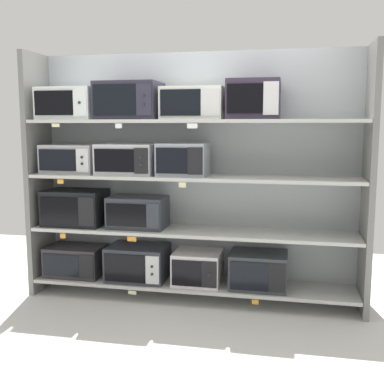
{
  "coord_description": "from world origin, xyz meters",
  "views": [
    {
      "loc": [
        0.87,
        -4.19,
        1.61
      ],
      "look_at": [
        0.0,
        0.0,
        1.01
      ],
      "focal_mm": 44.62,
      "sensor_mm": 36.0,
      "label": 1
    }
  ],
  "objects_px": {
    "microwave_8": "(183,159)",
    "microwave_3": "(258,270)",
    "microwave_6": "(71,159)",
    "microwave_11": "(193,103)",
    "microwave_4": "(75,207)",
    "microwave_9": "(70,104)",
    "microwave_7": "(128,159)",
    "microwave_5": "(138,212)",
    "microwave_12": "(254,99)",
    "microwave_1": "(138,262)",
    "microwave_0": "(76,260)",
    "microwave_2": "(198,267)",
    "microwave_10": "(129,101)"
  },
  "relations": [
    {
      "from": "microwave_3",
      "to": "microwave_4",
      "type": "relative_size",
      "value": 0.9
    },
    {
      "from": "microwave_2",
      "to": "microwave_7",
      "type": "relative_size",
      "value": 0.81
    },
    {
      "from": "microwave_7",
      "to": "microwave_9",
      "type": "bearing_deg",
      "value": -180.0
    },
    {
      "from": "microwave_10",
      "to": "microwave_11",
      "type": "xyz_separation_m",
      "value": [
        0.59,
        0.0,
        -0.03
      ]
    },
    {
      "from": "microwave_2",
      "to": "microwave_5",
      "type": "height_order",
      "value": "microwave_5"
    },
    {
      "from": "microwave_5",
      "to": "microwave_9",
      "type": "xyz_separation_m",
      "value": [
        -0.64,
        -0.0,
        1.0
      ]
    },
    {
      "from": "microwave_6",
      "to": "microwave_10",
      "type": "bearing_deg",
      "value": -0.03
    },
    {
      "from": "microwave_4",
      "to": "microwave_6",
      "type": "bearing_deg",
      "value": -179.83
    },
    {
      "from": "microwave_1",
      "to": "microwave_3",
      "type": "relative_size",
      "value": 1.09
    },
    {
      "from": "microwave_9",
      "to": "microwave_11",
      "type": "distance_m",
      "value": 1.17
    },
    {
      "from": "microwave_10",
      "to": "microwave_8",
      "type": "bearing_deg",
      "value": 0.02
    },
    {
      "from": "microwave_2",
      "to": "microwave_6",
      "type": "bearing_deg",
      "value": 179.99
    },
    {
      "from": "microwave_1",
      "to": "microwave_11",
      "type": "distance_m",
      "value": 1.57
    },
    {
      "from": "microwave_7",
      "to": "microwave_5",
      "type": "bearing_deg",
      "value": 0.08
    },
    {
      "from": "microwave_8",
      "to": "microwave_3",
      "type": "bearing_deg",
      "value": -0.01
    },
    {
      "from": "microwave_2",
      "to": "microwave_5",
      "type": "xyz_separation_m",
      "value": [
        -0.57,
        0.0,
        0.5
      ]
    },
    {
      "from": "microwave_7",
      "to": "microwave_8",
      "type": "height_order",
      "value": "microwave_8"
    },
    {
      "from": "microwave_4",
      "to": "microwave_9",
      "type": "distance_m",
      "value": 0.98
    },
    {
      "from": "microwave_6",
      "to": "microwave_12",
      "type": "xyz_separation_m",
      "value": [
        1.71,
        0.0,
        0.53
      ]
    },
    {
      "from": "microwave_3",
      "to": "microwave_9",
      "type": "distance_m",
      "value": 2.32
    },
    {
      "from": "microwave_9",
      "to": "microwave_10",
      "type": "bearing_deg",
      "value": -0.03
    },
    {
      "from": "microwave_3",
      "to": "microwave_0",
      "type": "bearing_deg",
      "value": 179.99
    },
    {
      "from": "microwave_4",
      "to": "microwave_8",
      "type": "relative_size",
      "value": 1.29
    },
    {
      "from": "microwave_8",
      "to": "microwave_4",
      "type": "bearing_deg",
      "value": 179.99
    },
    {
      "from": "microwave_1",
      "to": "microwave_5",
      "type": "height_order",
      "value": "microwave_5"
    },
    {
      "from": "microwave_4",
      "to": "microwave_10",
      "type": "distance_m",
      "value": 1.15
    },
    {
      "from": "microwave_0",
      "to": "microwave_3",
      "type": "relative_size",
      "value": 1.06
    },
    {
      "from": "microwave_0",
      "to": "microwave_10",
      "type": "distance_m",
      "value": 1.63
    },
    {
      "from": "microwave_2",
      "to": "microwave_7",
      "type": "bearing_deg",
      "value": 179.98
    },
    {
      "from": "microwave_4",
      "to": "microwave_12",
      "type": "relative_size",
      "value": 1.25
    },
    {
      "from": "microwave_12",
      "to": "microwave_9",
      "type": "bearing_deg",
      "value": -180.0
    },
    {
      "from": "microwave_7",
      "to": "microwave_12",
      "type": "xyz_separation_m",
      "value": [
        1.15,
        0.0,
        0.53
      ]
    },
    {
      "from": "microwave_6",
      "to": "microwave_11",
      "type": "distance_m",
      "value": 1.28
    },
    {
      "from": "microwave_12",
      "to": "microwave_0",
      "type": "bearing_deg",
      "value": -180.0
    },
    {
      "from": "microwave_0",
      "to": "microwave_1",
      "type": "distance_m",
      "value": 0.63
    },
    {
      "from": "microwave_10",
      "to": "microwave_2",
      "type": "bearing_deg",
      "value": 0.01
    },
    {
      "from": "microwave_11",
      "to": "microwave_2",
      "type": "bearing_deg",
      "value": -0.03
    },
    {
      "from": "microwave_0",
      "to": "microwave_12",
      "type": "distance_m",
      "value": 2.28
    },
    {
      "from": "microwave_10",
      "to": "microwave_12",
      "type": "distance_m",
      "value": 1.12
    },
    {
      "from": "microwave_1",
      "to": "microwave_2",
      "type": "xyz_separation_m",
      "value": [
        0.58,
        0.0,
        -0.01
      ]
    },
    {
      "from": "microwave_5",
      "to": "microwave_6",
      "type": "bearing_deg",
      "value": -179.99
    },
    {
      "from": "microwave_1",
      "to": "microwave_6",
      "type": "bearing_deg",
      "value": 179.97
    },
    {
      "from": "microwave_9",
      "to": "microwave_7",
      "type": "bearing_deg",
      "value": 0.0
    },
    {
      "from": "microwave_1",
      "to": "microwave_6",
      "type": "xyz_separation_m",
      "value": [
        -0.64,
        0.0,
        0.97
      ]
    },
    {
      "from": "microwave_6",
      "to": "microwave_8",
      "type": "relative_size",
      "value": 1.18
    },
    {
      "from": "microwave_7",
      "to": "microwave_0",
      "type": "bearing_deg",
      "value": -180.0
    },
    {
      "from": "microwave_4",
      "to": "microwave_9",
      "type": "height_order",
      "value": "microwave_9"
    },
    {
      "from": "microwave_5",
      "to": "microwave_4",
      "type": "bearing_deg",
      "value": -179.99
    },
    {
      "from": "microwave_0",
      "to": "microwave_12",
      "type": "bearing_deg",
      "value": 0.0
    },
    {
      "from": "microwave_0",
      "to": "microwave_7",
      "type": "height_order",
      "value": "microwave_7"
    }
  ]
}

